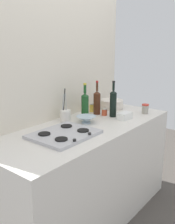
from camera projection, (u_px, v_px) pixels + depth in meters
ground_plane at (88, 216)px, 2.42m from camera, size 6.00×6.00×0.00m
counter_block at (88, 173)px, 2.30m from camera, size 1.80×0.70×0.90m
backsplash_panel at (55, 76)px, 2.31m from camera, size 1.90×0.06×2.59m
stovetop_hob at (64, 134)px, 1.94m from camera, size 0.48×0.39×0.04m
plate_stack at (112, 104)px, 2.76m from camera, size 0.25×0.25×0.09m
wine_bottle_leftmost at (113, 103)px, 2.42m from camera, size 0.06×0.06×0.34m
wine_bottle_mid_left at (85, 105)px, 2.37m from camera, size 0.07×0.07×0.33m
wine_bottle_mid_right at (97, 102)px, 2.52m from camera, size 0.07×0.07×0.33m
mixing_bowl at (86, 119)px, 2.25m from camera, size 0.18×0.18×0.06m
butter_dish at (125, 116)px, 2.37m from camera, size 0.14×0.09×0.06m
utensil_crock at (65, 115)px, 2.30m from camera, size 0.09×0.09×0.30m
condiment_jar_front at (104, 112)px, 2.49m from camera, size 0.06×0.06×0.07m
condiment_jar_rear at (92, 107)px, 2.63m from camera, size 0.06×0.06×0.09m
condiment_jar_spare at (145, 109)px, 2.56m from camera, size 0.07×0.07×0.10m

